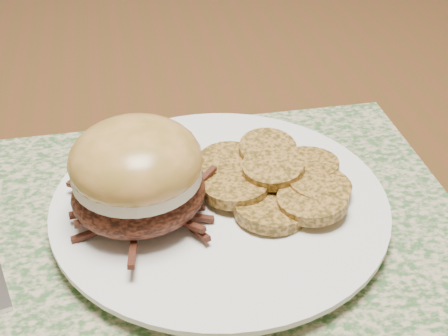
# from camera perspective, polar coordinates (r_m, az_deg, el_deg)

# --- Properties ---
(dining_table) EXTENTS (1.50, 0.90, 0.75)m
(dining_table) POSITION_cam_1_polar(r_m,az_deg,el_deg) (0.71, 13.93, -1.82)
(dining_table) COLOR #552F18
(dining_table) RESTS_ON ground
(placemat) EXTENTS (0.45, 0.33, 0.00)m
(placemat) POSITION_cam_1_polar(r_m,az_deg,el_deg) (0.51, -2.86, -5.62)
(placemat) COLOR #396031
(placemat) RESTS_ON dining_table
(dinner_plate) EXTENTS (0.26, 0.26, 0.02)m
(dinner_plate) POSITION_cam_1_polar(r_m,az_deg,el_deg) (0.52, -0.38, -3.57)
(dinner_plate) COLOR white
(dinner_plate) RESTS_ON placemat
(pork_sandwich) EXTENTS (0.13, 0.13, 0.08)m
(pork_sandwich) POSITION_cam_1_polar(r_m,az_deg,el_deg) (0.48, -7.95, -0.56)
(pork_sandwich) COLOR black
(pork_sandwich) RESTS_ON dinner_plate
(roasted_potatoes) EXTENTS (0.14, 0.15, 0.03)m
(roasted_potatoes) POSITION_cam_1_polar(r_m,az_deg,el_deg) (0.52, 4.80, -1.00)
(roasted_potatoes) COLOR #A57230
(roasted_potatoes) RESTS_ON dinner_plate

